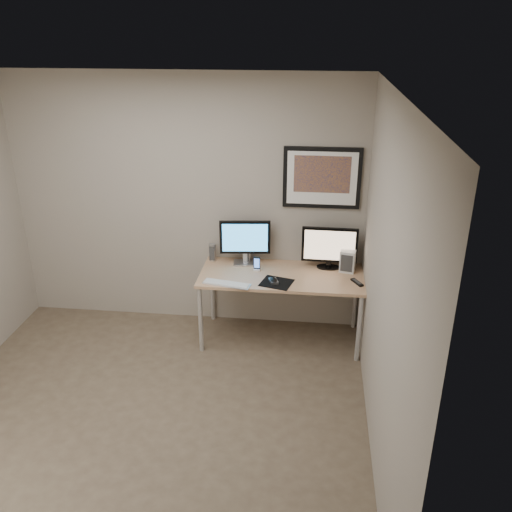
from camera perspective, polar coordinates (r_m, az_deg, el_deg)
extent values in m
plane|color=#4B3D2F|center=(4.75, -11.31, -16.39)|extent=(3.60, 3.60, 0.00)
plane|color=white|center=(3.69, -14.62, 16.35)|extent=(3.60, 3.60, 0.00)
plane|color=gray|center=(5.57, -7.29, 5.44)|extent=(3.60, 0.00, 3.60)
plane|color=gray|center=(3.88, 13.36, -3.43)|extent=(0.00, 3.40, 3.40)
cube|color=#9F6F4D|center=(5.32, 2.71, -2.08)|extent=(1.60, 0.70, 0.03)
cylinder|color=silver|center=(5.32, -5.86, -6.66)|extent=(0.04, 0.04, 0.70)
cylinder|color=silver|center=(5.85, -4.61, -3.62)|extent=(0.04, 0.04, 0.70)
cylinder|color=silver|center=(5.23, 10.79, -7.52)|extent=(0.04, 0.04, 0.70)
cylinder|color=silver|center=(5.77, 10.42, -4.35)|extent=(0.04, 0.04, 0.70)
cube|color=black|center=(5.31, 6.95, 8.16)|extent=(0.75, 0.03, 0.60)
cube|color=white|center=(5.29, 6.95, 8.11)|extent=(0.67, 0.00, 0.52)
cube|color=orange|center=(5.28, 6.98, 8.52)|extent=(0.54, 0.00, 0.36)
cube|color=#B3B3B8|center=(5.54, -1.14, -0.72)|extent=(0.25, 0.19, 0.02)
cube|color=#B3B3B8|center=(5.51, -1.15, -0.16)|extent=(0.05, 0.04, 0.10)
cube|color=black|center=(5.43, -1.17, 1.99)|extent=(0.51, 0.09, 0.35)
cube|color=#3088CA|center=(5.41, -1.19, 1.92)|extent=(0.45, 0.05, 0.29)
cube|color=black|center=(5.49, 7.62, -1.17)|extent=(0.23, 0.13, 0.02)
cube|color=black|center=(5.47, 7.64, -0.83)|extent=(0.05, 0.04, 0.05)
cube|color=black|center=(5.39, 7.76, 1.17)|extent=(0.55, 0.04, 0.36)
cube|color=tan|center=(5.37, 7.76, 1.09)|extent=(0.50, 0.01, 0.31)
cylinder|color=#B3B3B8|center=(5.60, -4.59, 0.40)|extent=(0.07, 0.07, 0.18)
cylinder|color=#B3B3B8|center=(5.54, -0.92, 0.20)|extent=(0.08, 0.08, 0.17)
cube|color=black|center=(5.36, 0.09, -0.81)|extent=(0.07, 0.07, 0.14)
cube|color=silver|center=(5.11, -3.11, -2.93)|extent=(0.47, 0.21, 0.02)
cube|color=black|center=(5.14, 2.18, -2.83)|extent=(0.34, 0.32, 0.00)
ellipsoid|color=black|center=(5.14, 1.86, -2.56)|extent=(0.10, 0.13, 0.04)
cube|color=black|center=(5.22, 10.59, -2.73)|extent=(0.12, 0.17, 0.02)
cube|color=silver|center=(5.40, 9.61, -0.55)|extent=(0.16, 0.13, 0.22)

